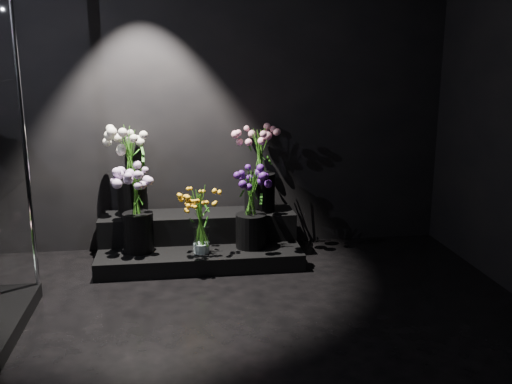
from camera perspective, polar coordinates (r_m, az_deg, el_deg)
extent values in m
plane|color=black|center=(3.42, -0.69, -16.01)|extent=(4.00, 4.00, 0.00)
plane|color=black|center=(4.97, -3.68, 10.26)|extent=(4.00, 0.00, 4.00)
plane|color=black|center=(1.06, 12.86, -2.54)|extent=(4.00, 0.00, 4.00)
cube|color=black|center=(4.82, -5.65, -6.10)|extent=(1.65, 0.73, 0.14)
cube|color=black|center=(4.93, -5.79, -3.38)|extent=(1.65, 0.37, 0.23)
cylinder|color=white|center=(4.58, -5.51, -4.75)|extent=(0.14, 0.14, 0.22)
cylinder|color=black|center=(4.68, -11.67, -3.96)|extent=(0.24, 0.24, 0.32)
cylinder|color=black|center=(4.69, -0.49, -3.88)|extent=(0.25, 0.25, 0.28)
cylinder|color=black|center=(4.90, -12.25, -0.56)|extent=(0.25, 0.25, 0.30)
cylinder|color=black|center=(4.93, 0.36, 0.03)|extent=(0.26, 0.26, 0.33)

